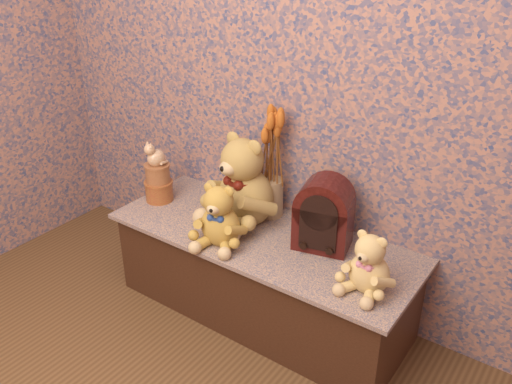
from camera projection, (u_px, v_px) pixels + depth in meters
display_shelf at (262, 274)px, 2.53m from camera, size 1.44×0.56×0.43m
teddy_large at (246, 175)px, 2.47m from camera, size 0.44×0.49×0.46m
teddy_medium at (220, 211)px, 2.32m from camera, size 0.31×0.34×0.30m
teddy_small at (371, 259)px, 2.02m from camera, size 0.24×0.27×0.27m
cathedral_radio at (324, 213)px, 2.28m from camera, size 0.27×0.22×0.32m
ceramic_vase at (271, 197)px, 2.56m from camera, size 0.15×0.15×0.19m
dried_stalks at (272, 139)px, 2.43m from camera, size 0.21×0.21×0.40m
biscuit_tin_lower at (159, 191)px, 2.72m from camera, size 0.14×0.14×0.10m
biscuit_tin_upper at (158, 173)px, 2.68m from camera, size 0.16×0.16×0.09m
cat_figurine at (156, 153)px, 2.62m from camera, size 0.12×0.13×0.13m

